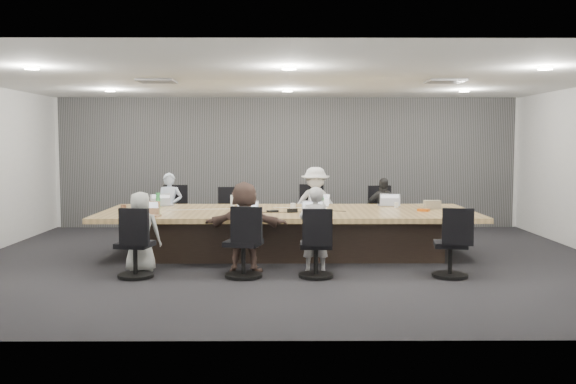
{
  "coord_description": "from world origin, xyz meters",
  "views": [
    {
      "loc": [
        -0.06,
        -9.88,
        1.87
      ],
      "look_at": [
        0.0,
        0.4,
        1.05
      ],
      "focal_mm": 40.0,
      "sensor_mm": 36.0,
      "label": 1
    }
  ],
  "objects_px": {
    "chair_5": "(243,249)",
    "person_5": "(245,227)",
    "stapler": "(292,211)",
    "chair_7": "(450,250)",
    "laptop_3": "(388,205)",
    "laptop_4": "(149,216)",
    "chair_0": "(173,217)",
    "chair_2": "(314,217)",
    "chair_3": "(380,218)",
    "person_0": "(170,208)",
    "canvas_bag": "(432,205)",
    "person_6": "(315,230)",
    "person_2": "(315,205)",
    "chair_6": "(316,251)",
    "bottle_green_right": "(322,204)",
    "laptop_0": "(164,205)",
    "conference_table": "(288,231)",
    "laptop_5": "(247,216)",
    "person_4": "(141,232)",
    "chair_1": "(229,219)",
    "laptop_2": "(317,205)",
    "chair_4": "(135,250)",
    "laptop_6": "(313,216)",
    "mug_brown": "(124,208)",
    "person_3": "(383,210)",
    "bottle_clear": "(232,202)",
    "snack_packet": "(424,210)"
  },
  "relations": [
    {
      "from": "laptop_3",
      "to": "mug_brown",
      "type": "height_order",
      "value": "mug_brown"
    },
    {
      "from": "chair_3",
      "to": "person_0",
      "type": "relative_size",
      "value": 0.64
    },
    {
      "from": "laptop_5",
      "to": "mug_brown",
      "type": "height_order",
      "value": "mug_brown"
    },
    {
      "from": "chair_0",
      "to": "person_6",
      "type": "height_order",
      "value": "person_6"
    },
    {
      "from": "chair_5",
      "to": "bottle_green_right",
      "type": "height_order",
      "value": "bottle_green_right"
    },
    {
      "from": "chair_7",
      "to": "laptop_0",
      "type": "xyz_separation_m",
      "value": [
        -4.38,
        2.5,
        0.37
      ]
    },
    {
      "from": "chair_3",
      "to": "bottle_clear",
      "type": "distance_m",
      "value": 3.08
    },
    {
      "from": "person_6",
      "to": "laptop_5",
      "type": "bearing_deg",
      "value": -32.19
    },
    {
      "from": "chair_4",
      "to": "laptop_2",
      "type": "distance_m",
      "value": 3.63
    },
    {
      "from": "person_6",
      "to": "person_4",
      "type": "bearing_deg",
      "value": -3.24
    },
    {
      "from": "person_0",
      "to": "laptop_5",
      "type": "distance_m",
      "value": 2.65
    },
    {
      "from": "chair_3",
      "to": "chair_4",
      "type": "height_order",
      "value": "chair_3"
    },
    {
      "from": "chair_0",
      "to": "laptop_2",
      "type": "bearing_deg",
      "value": 157.68
    },
    {
      "from": "chair_6",
      "to": "laptop_4",
      "type": "bearing_deg",
      "value": 161.83
    },
    {
      "from": "laptop_3",
      "to": "person_4",
      "type": "relative_size",
      "value": 0.3
    },
    {
      "from": "stapler",
      "to": "chair_7",
      "type": "bearing_deg",
      "value": -47.12
    },
    {
      "from": "laptop_2",
      "to": "person_3",
      "type": "distance_m",
      "value": 1.37
    },
    {
      "from": "chair_0",
      "to": "chair_2",
      "type": "bearing_deg",
      "value": 176.24
    },
    {
      "from": "chair_4",
      "to": "laptop_3",
      "type": "distance_m",
      "value": 4.61
    },
    {
      "from": "person_0",
      "to": "chair_3",
      "type": "bearing_deg",
      "value": 8.16
    },
    {
      "from": "chair_5",
      "to": "bottle_green_right",
      "type": "distance_m",
      "value": 2.04
    },
    {
      "from": "chair_1",
      "to": "chair_6",
      "type": "distance_m",
      "value": 3.71
    },
    {
      "from": "person_0",
      "to": "person_5",
      "type": "height_order",
      "value": "person_5"
    },
    {
      "from": "chair_0",
      "to": "person_0",
      "type": "relative_size",
      "value": 0.66
    },
    {
      "from": "stapler",
      "to": "chair_3",
      "type": "bearing_deg",
      "value": 35.77
    },
    {
      "from": "chair_2",
      "to": "person_4",
      "type": "relative_size",
      "value": 0.75
    },
    {
      "from": "laptop_2",
      "to": "snack_packet",
      "type": "xyz_separation_m",
      "value": [
        1.67,
        -0.93,
        0.01
      ]
    },
    {
      "from": "laptop_3",
      "to": "laptop_4",
      "type": "xyz_separation_m",
      "value": [
        -3.85,
        -1.6,
        0.0
      ]
    },
    {
      "from": "chair_3",
      "to": "laptop_0",
      "type": "bearing_deg",
      "value": 7.29
    },
    {
      "from": "conference_table",
      "to": "bottle_green_right",
      "type": "height_order",
      "value": "bottle_green_right"
    },
    {
      "from": "chair_7",
      "to": "bottle_clear",
      "type": "bearing_deg",
      "value": 158.05
    },
    {
      "from": "chair_4",
      "to": "snack_packet",
      "type": "bearing_deg",
      "value": 30.96
    },
    {
      "from": "chair_5",
      "to": "person_5",
      "type": "height_order",
      "value": "person_5"
    },
    {
      "from": "laptop_5",
      "to": "person_6",
      "type": "xyz_separation_m",
      "value": [
        0.99,
        -0.55,
        -0.14
      ]
    },
    {
      "from": "person_2",
      "to": "chair_6",
      "type": "bearing_deg",
      "value": -93.99
    },
    {
      "from": "person_0",
      "to": "canvas_bag",
      "type": "bearing_deg",
      "value": -10.75
    },
    {
      "from": "laptop_3",
      "to": "bottle_clear",
      "type": "distance_m",
      "value": 2.74
    },
    {
      "from": "chair_5",
      "to": "laptop_0",
      "type": "relative_size",
      "value": 2.38
    },
    {
      "from": "canvas_bag",
      "to": "person_6",
      "type": "bearing_deg",
      "value": -142.19
    },
    {
      "from": "laptop_6",
      "to": "chair_7",
      "type": "bearing_deg",
      "value": -27.0
    },
    {
      "from": "laptop_4",
      "to": "mug_brown",
      "type": "bearing_deg",
      "value": 136.62
    },
    {
      "from": "conference_table",
      "to": "person_4",
      "type": "height_order",
      "value": "person_4"
    },
    {
      "from": "chair_0",
      "to": "laptop_2",
      "type": "relative_size",
      "value": 2.43
    },
    {
      "from": "chair_1",
      "to": "person_4",
      "type": "relative_size",
      "value": 0.67
    },
    {
      "from": "chair_6",
      "to": "chair_7",
      "type": "xyz_separation_m",
      "value": [
        1.84,
        0.0,
        0.01
      ]
    },
    {
      "from": "person_2",
      "to": "laptop_5",
      "type": "height_order",
      "value": "person_2"
    },
    {
      "from": "person_2",
      "to": "laptop_4",
      "type": "height_order",
      "value": "person_2"
    },
    {
      "from": "laptop_5",
      "to": "canvas_bag",
      "type": "distance_m",
      "value": 3.2
    },
    {
      "from": "chair_4",
      "to": "stapler",
      "type": "distance_m",
      "value": 2.61
    },
    {
      "from": "bottle_green_right",
      "to": "laptop_3",
      "type": "bearing_deg",
      "value": 36.31
    }
  ]
}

